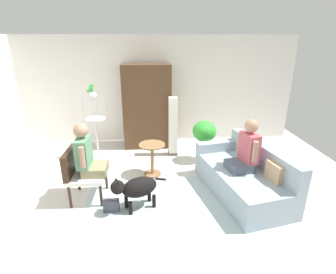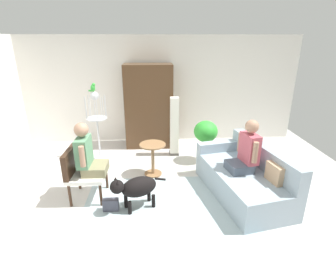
{
  "view_description": "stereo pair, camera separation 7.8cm",
  "coord_description": "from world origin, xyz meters",
  "px_view_note": "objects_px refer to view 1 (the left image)",
  "views": [
    {
      "loc": [
        -0.15,
        -3.58,
        2.45
      ],
      "look_at": [
        0.16,
        0.29,
        0.99
      ],
      "focal_mm": 28.28,
      "sensor_mm": 36.0,
      "label": 1
    },
    {
      "loc": [
        -0.07,
        -3.58,
        2.45
      ],
      "look_at": [
        0.16,
        0.29,
        0.99
      ],
      "focal_mm": 28.28,
      "sensor_mm": 36.0,
      "label": 2
    }
  ],
  "objects_px": {
    "person_on_couch": "(246,150)",
    "handbag": "(111,205)",
    "parrot": "(91,88)",
    "armoire_cabinet": "(147,107)",
    "armchair": "(80,170)",
    "round_end_table": "(152,156)",
    "couch": "(244,177)",
    "bird_cage_stand": "(95,123)",
    "column_lamp": "(173,127)",
    "dog": "(137,188)",
    "person_on_armchair": "(87,154)",
    "potted_plant": "(204,136)"
  },
  "relations": [
    {
      "from": "person_on_armchair",
      "to": "dog",
      "type": "distance_m",
      "value": 0.93
    },
    {
      "from": "person_on_armchair",
      "to": "parrot",
      "type": "xyz_separation_m",
      "value": [
        -0.17,
        1.58,
        0.74
      ]
    },
    {
      "from": "round_end_table",
      "to": "dog",
      "type": "relative_size",
      "value": 0.76
    },
    {
      "from": "round_end_table",
      "to": "dog",
      "type": "bearing_deg",
      "value": -103.57
    },
    {
      "from": "person_on_couch",
      "to": "potted_plant",
      "type": "distance_m",
      "value": 1.38
    },
    {
      "from": "person_on_armchair",
      "to": "handbag",
      "type": "distance_m",
      "value": 0.86
    },
    {
      "from": "person_on_couch",
      "to": "potted_plant",
      "type": "relative_size",
      "value": 0.96
    },
    {
      "from": "person_on_armchair",
      "to": "round_end_table",
      "type": "xyz_separation_m",
      "value": [
        1.01,
        0.69,
        -0.39
      ]
    },
    {
      "from": "dog",
      "to": "handbag",
      "type": "bearing_deg",
      "value": -174.86
    },
    {
      "from": "round_end_table",
      "to": "parrot",
      "type": "xyz_separation_m",
      "value": [
        -1.17,
        0.88,
        1.13
      ]
    },
    {
      "from": "person_on_couch",
      "to": "dog",
      "type": "height_order",
      "value": "person_on_couch"
    },
    {
      "from": "person_on_couch",
      "to": "armchair",
      "type": "bearing_deg",
      "value": 178.49
    },
    {
      "from": "person_on_armchair",
      "to": "handbag",
      "type": "bearing_deg",
      "value": -47.18
    },
    {
      "from": "column_lamp",
      "to": "armoire_cabinet",
      "type": "xyz_separation_m",
      "value": [
        -0.54,
        0.6,
        0.32
      ]
    },
    {
      "from": "column_lamp",
      "to": "handbag",
      "type": "xyz_separation_m",
      "value": [
        -1.11,
        -1.99,
        -0.54
      ]
    },
    {
      "from": "armoire_cabinet",
      "to": "person_on_armchair",
      "type": "bearing_deg",
      "value": -113.03
    },
    {
      "from": "potted_plant",
      "to": "armoire_cabinet",
      "type": "height_order",
      "value": "armoire_cabinet"
    },
    {
      "from": "armoire_cabinet",
      "to": "armchair",
      "type": "bearing_deg",
      "value": -116.05
    },
    {
      "from": "armoire_cabinet",
      "to": "round_end_table",
      "type": "bearing_deg",
      "value": -87.26
    },
    {
      "from": "armchair",
      "to": "parrot",
      "type": "height_order",
      "value": "parrot"
    },
    {
      "from": "couch",
      "to": "dog",
      "type": "bearing_deg",
      "value": -169.6
    },
    {
      "from": "bird_cage_stand",
      "to": "armchair",
      "type": "bearing_deg",
      "value": -89.65
    },
    {
      "from": "person_on_couch",
      "to": "couch",
      "type": "bearing_deg",
      "value": 49.61
    },
    {
      "from": "bird_cage_stand",
      "to": "column_lamp",
      "type": "relative_size",
      "value": 1.11
    },
    {
      "from": "person_on_armchair",
      "to": "bird_cage_stand",
      "type": "xyz_separation_m",
      "value": [
        -0.15,
        1.58,
        0.02
      ]
    },
    {
      "from": "person_on_couch",
      "to": "bird_cage_stand",
      "type": "distance_m",
      "value": 3.1
    },
    {
      "from": "bird_cage_stand",
      "to": "armoire_cabinet",
      "type": "xyz_separation_m",
      "value": [
        1.08,
        0.62,
        0.17
      ]
    },
    {
      "from": "couch",
      "to": "person_on_armchair",
      "type": "xyz_separation_m",
      "value": [
        -2.51,
        0.04,
        0.48
      ]
    },
    {
      "from": "handbag",
      "to": "armchair",
      "type": "bearing_deg",
      "value": 141.78
    },
    {
      "from": "round_end_table",
      "to": "potted_plant",
      "type": "height_order",
      "value": "potted_plant"
    },
    {
      "from": "person_on_couch",
      "to": "round_end_table",
      "type": "relative_size",
      "value": 1.34
    },
    {
      "from": "armchair",
      "to": "person_on_armchair",
      "type": "distance_m",
      "value": 0.3
    },
    {
      "from": "couch",
      "to": "handbag",
      "type": "relative_size",
      "value": 8.38
    },
    {
      "from": "parrot",
      "to": "armoire_cabinet",
      "type": "bearing_deg",
      "value": 29.46
    },
    {
      "from": "person_on_armchair",
      "to": "bird_cage_stand",
      "type": "bearing_deg",
      "value": 95.38
    },
    {
      "from": "couch",
      "to": "armchair",
      "type": "relative_size",
      "value": 2.32
    },
    {
      "from": "couch",
      "to": "bird_cage_stand",
      "type": "distance_m",
      "value": 3.15
    },
    {
      "from": "person_on_couch",
      "to": "handbag",
      "type": "relative_size",
      "value": 3.59
    },
    {
      "from": "couch",
      "to": "parrot",
      "type": "relative_size",
      "value": 11.27
    },
    {
      "from": "couch",
      "to": "potted_plant",
      "type": "bearing_deg",
      "value": 107.87
    },
    {
      "from": "armchair",
      "to": "bird_cage_stand",
      "type": "distance_m",
      "value": 1.6
    },
    {
      "from": "couch",
      "to": "armoire_cabinet",
      "type": "height_order",
      "value": "armoire_cabinet"
    },
    {
      "from": "armchair",
      "to": "armoire_cabinet",
      "type": "height_order",
      "value": "armoire_cabinet"
    },
    {
      "from": "dog",
      "to": "column_lamp",
      "type": "distance_m",
      "value": 2.11
    },
    {
      "from": "person_on_armchair",
      "to": "parrot",
      "type": "relative_size",
      "value": 4.77
    },
    {
      "from": "person_on_armchair",
      "to": "armoire_cabinet",
      "type": "xyz_separation_m",
      "value": [
        0.94,
        2.2,
        0.19
      ]
    },
    {
      "from": "armchair",
      "to": "person_on_armchair",
      "type": "relative_size",
      "value": 1.02
    },
    {
      "from": "person_on_couch",
      "to": "person_on_armchair",
      "type": "height_order",
      "value": "person_on_couch"
    },
    {
      "from": "parrot",
      "to": "armoire_cabinet",
      "type": "height_order",
      "value": "armoire_cabinet"
    },
    {
      "from": "armchair",
      "to": "handbag",
      "type": "bearing_deg",
      "value": -38.22
    }
  ]
}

